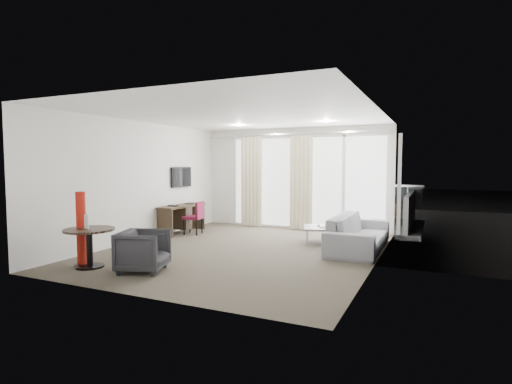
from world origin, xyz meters
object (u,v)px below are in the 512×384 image
at_px(desk, 182,219).
at_px(desk_chair, 193,218).
at_px(red_lamp, 81,229).
at_px(rattan_chair_a, 327,208).
at_px(sofa, 359,232).
at_px(rattan_chair_b, 386,210).
at_px(coffee_table, 322,235).
at_px(round_table, 90,248).
at_px(tub_armchair, 143,251).

bearing_deg(desk, desk_chair, -9.69).
height_order(red_lamp, rattan_chair_a, red_lamp).
relative_size(sofa, rattan_chair_b, 2.77).
distance_m(desk, coffee_table, 3.46).
xyz_separation_m(round_table, coffee_table, (2.89, 3.55, -0.14)).
height_order(desk, rattan_chair_a, rattan_chair_a).
bearing_deg(rattan_chair_a, rattan_chair_b, -12.55).
xyz_separation_m(red_lamp, rattan_chair_a, (2.34, 6.86, -0.24)).
bearing_deg(coffee_table, desk, -177.01).
height_order(desk, tub_armchair, desk).
relative_size(desk, desk_chair, 1.84).
distance_m(desk_chair, coffee_table, 3.11).
relative_size(red_lamp, tub_armchair, 1.72).
xyz_separation_m(desk_chair, round_table, (0.20, -3.30, -0.08)).
bearing_deg(rattan_chair_b, tub_armchair, -137.40).
distance_m(desk_chair, red_lamp, 3.28).
xyz_separation_m(round_table, rattan_chair_b, (3.83, 6.83, 0.10)).
bearing_deg(sofa, desk, 88.25).
bearing_deg(red_lamp, round_table, -7.94).
relative_size(desk, rattan_chair_a, 1.92).
bearing_deg(round_table, red_lamp, 172.06).
relative_size(round_table, red_lamp, 0.65).
bearing_deg(desk, rattan_chair_b, 38.29).
bearing_deg(desk_chair, rattan_chair_b, 32.35).
bearing_deg(red_lamp, rattan_chair_a, 71.13).
bearing_deg(tub_armchair, coffee_table, -48.63).
bearing_deg(round_table, desk_chair, 93.47).
distance_m(red_lamp, sofa, 5.08).
relative_size(coffee_table, rattan_chair_b, 0.93).
bearing_deg(coffee_table, round_table, -129.18).
height_order(desk_chair, coffee_table, desk_chair).
distance_m(tub_armchair, coffee_table, 3.89).
bearing_deg(desk_chair, tub_armchair, -78.65).
bearing_deg(desk, tub_armchair, -64.60).
bearing_deg(rattan_chair_b, red_lamp, -144.71).
distance_m(red_lamp, tub_armchair, 1.20).
bearing_deg(red_lamp, rattan_chair_b, 59.34).
height_order(desk, coffee_table, desk).
xyz_separation_m(tub_armchair, sofa, (2.77, 3.06, 0.01)).
distance_m(round_table, tub_armchair, 0.97).
height_order(tub_armchair, sofa, sofa).
bearing_deg(tub_armchair, rattan_chair_a, -28.75).
distance_m(red_lamp, rattan_chair_b, 7.91).
xyz_separation_m(desk_chair, rattan_chair_b, (4.03, 3.53, 0.02)).
bearing_deg(tub_armchair, round_table, 81.62).
bearing_deg(desk, rattan_chair_a, 52.49).
bearing_deg(sofa, round_table, 130.99).
bearing_deg(coffee_table, rattan_chair_a, 102.73).
height_order(rattan_chair_a, rattan_chair_b, rattan_chair_b).
relative_size(round_table, coffee_table, 1.03).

